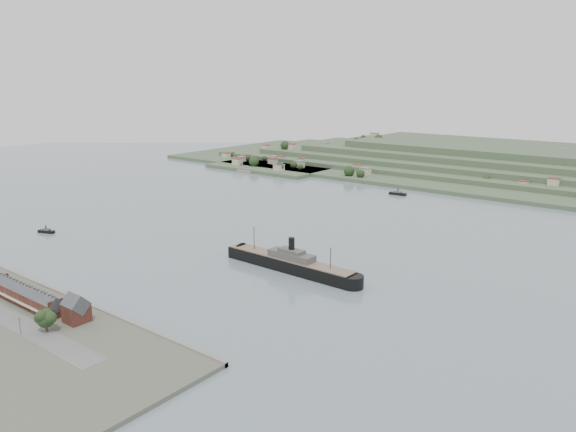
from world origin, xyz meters
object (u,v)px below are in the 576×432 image
Objects in this scene: terrace_row at (27,296)px; tugboat at (46,231)px; steamship at (286,262)px; gabled_building at (76,309)px; fig_tree at (45,318)px.

terrace_row reaches higher than tugboat.
tugboat is at bearing -166.17° from steamship.
gabled_building is at bearing 6.12° from terrace_row.
terrace_row is 3.95× the size of gabled_building.
fig_tree is at bearing -28.88° from tugboat.
tugboat is at bearing 147.92° from terrace_row.
tugboat is (-191.36, -47.09, -3.17)m from steamship.
terrace_row reaches higher than fig_tree.
terrace_row is 4.17× the size of tugboat.
terrace_row is 149.62m from tugboat.
gabled_building is at bearing 86.40° from fig_tree.
tugboat is 1.22× the size of fig_tree.
gabled_building is 14.71m from fig_tree.
gabled_building is 180.80m from tugboat.
steamship is 7.77× the size of tugboat.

